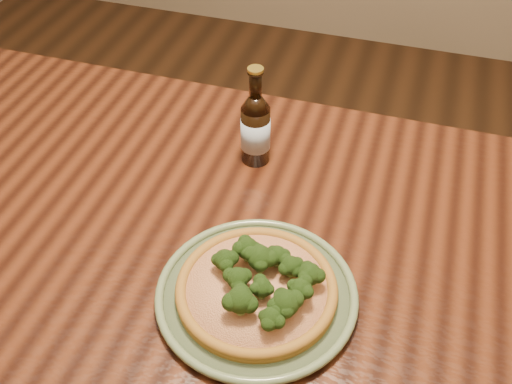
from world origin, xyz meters
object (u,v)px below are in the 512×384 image
(plate, at_px, (257,294))
(pizza, at_px, (258,287))
(table, at_px, (195,266))
(beer_bottle, at_px, (256,128))

(plate, height_order, pizza, pizza)
(pizza, bearing_deg, table, 146.20)
(beer_bottle, bearing_deg, table, -120.36)
(plate, distance_m, beer_bottle, 0.35)
(table, height_order, beer_bottle, beer_bottle)
(table, distance_m, beer_bottle, 0.29)
(pizza, xyz_separation_m, beer_bottle, (-0.11, 0.33, 0.05))
(table, xyz_separation_m, beer_bottle, (0.05, 0.22, 0.17))
(plate, xyz_separation_m, pizza, (0.00, -0.00, 0.02))
(plate, xyz_separation_m, beer_bottle, (-0.10, 0.33, 0.07))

